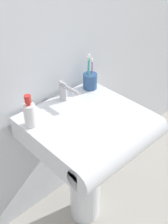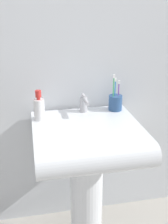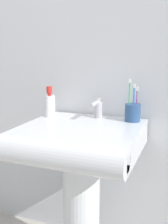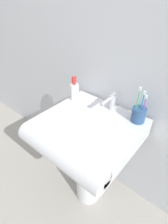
% 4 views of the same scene
% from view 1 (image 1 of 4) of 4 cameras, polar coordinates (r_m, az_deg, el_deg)
% --- Properties ---
extents(ground_plane, '(6.00, 6.00, 0.00)m').
position_cam_1_polar(ground_plane, '(1.98, 0.17, -19.56)').
color(ground_plane, '#ADA89E').
rests_on(ground_plane, ground).
extents(wall_back, '(5.00, 0.05, 2.40)m').
position_cam_1_polar(wall_back, '(1.43, -8.35, 17.87)').
color(wall_back, silver).
rests_on(wall_back, ground).
extents(sink_pedestal, '(0.19, 0.19, 0.67)m').
position_cam_1_polar(sink_pedestal, '(1.72, 0.19, -13.21)').
color(sink_pedestal, white).
rests_on(sink_pedestal, ground).
extents(sink_basin, '(0.57, 0.56, 0.12)m').
position_cam_1_polar(sink_basin, '(1.42, 1.60, -3.75)').
color(sink_basin, white).
rests_on(sink_basin, sink_pedestal).
extents(faucet, '(0.04, 0.15, 0.11)m').
position_cam_1_polar(faucet, '(1.50, -3.88, 4.18)').
color(faucet, '#B7B7BC').
rests_on(faucet, sink_basin).
extents(toothbrush_cup, '(0.08, 0.08, 0.22)m').
position_cam_1_polar(toothbrush_cup, '(1.62, 1.24, 6.40)').
color(toothbrush_cup, '#2D5184').
rests_on(toothbrush_cup, sink_basin).
extents(soap_bottle, '(0.06, 0.06, 0.17)m').
position_cam_1_polar(soap_bottle, '(1.34, -10.96, -0.35)').
color(soap_bottle, white).
rests_on(soap_bottle, sink_basin).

